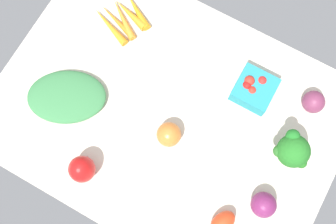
% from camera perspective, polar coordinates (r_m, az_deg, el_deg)
% --- Properties ---
extents(tablecloth, '(1.04, 0.76, 0.02)m').
position_cam_1_polar(tablecloth, '(1.31, -0.00, -0.33)').
color(tablecloth, beige).
rests_on(tablecloth, ground).
extents(red_onion_near_basket, '(0.07, 0.07, 0.07)m').
position_cam_1_polar(red_onion_near_basket, '(1.26, 12.58, -11.94)').
color(red_onion_near_basket, '#742458').
rests_on(red_onion_near_basket, tablecloth).
extents(bell_pepper_red, '(0.10, 0.10, 0.10)m').
position_cam_1_polar(bell_pepper_red, '(1.25, -11.37, -7.46)').
color(bell_pepper_red, red).
rests_on(bell_pepper_red, tablecloth).
extents(carrot_bunch, '(0.20, 0.18, 0.03)m').
position_cam_1_polar(carrot_bunch, '(1.41, -5.87, 12.37)').
color(carrot_bunch, orange).
rests_on(carrot_bunch, tablecloth).
extents(berry_basket, '(0.12, 0.12, 0.07)m').
position_cam_1_polar(berry_basket, '(1.32, 11.37, 3.03)').
color(berry_basket, teal).
rests_on(berry_basket, tablecloth).
extents(heirloom_tomato_orange, '(0.07, 0.07, 0.07)m').
position_cam_1_polar(heirloom_tomato_orange, '(1.25, 0.12, -3.01)').
color(heirloom_tomato_orange, orange).
rests_on(heirloom_tomato_orange, tablecloth).
extents(red_onion_center, '(0.07, 0.07, 0.07)m').
position_cam_1_polar(red_onion_center, '(1.35, 18.76, 1.28)').
color(red_onion_center, '#783151').
rests_on(red_onion_center, tablecloth).
extents(broccoli_head, '(0.10, 0.10, 0.13)m').
position_cam_1_polar(broccoli_head, '(1.25, 16.22, -4.96)').
color(broccoli_head, '#97CF76').
rests_on(broccoli_head, tablecloth).
extents(leafy_greens_clump, '(0.29, 0.26, 0.04)m').
position_cam_1_polar(leafy_greens_clump, '(1.33, -13.32, 1.98)').
color(leafy_greens_clump, '#3A7D47').
rests_on(leafy_greens_clump, tablecloth).
extents(roma_tomato, '(0.08, 0.09, 0.05)m').
position_cam_1_polar(roma_tomato, '(1.25, 7.28, -14.33)').
color(roma_tomato, red).
rests_on(roma_tomato, tablecloth).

